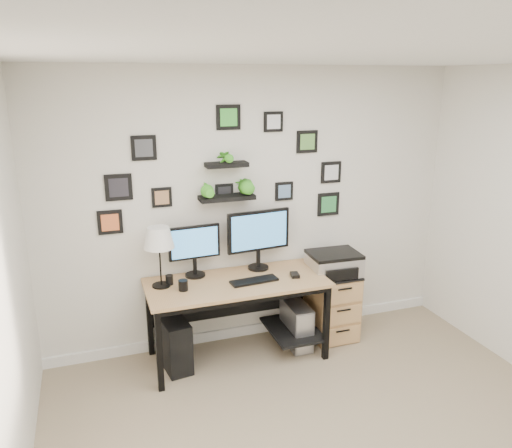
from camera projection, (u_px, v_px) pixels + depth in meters
name	position (u px, v px, depth m)	size (l,w,h in m)	color
room	(256.00, 329.00, 5.04)	(4.00, 4.00, 4.00)	tan
desk	(240.00, 292.00, 4.50)	(1.60, 0.70, 0.75)	tan
monitor_left	(194.00, 247.00, 4.46)	(0.47, 0.19, 0.48)	black
monitor_right	(259.00, 235.00, 4.62)	(0.61, 0.21, 0.57)	black
keyboard	(254.00, 281.00, 4.41)	(0.42, 0.14, 0.02)	black
mouse	(295.00, 275.00, 4.52)	(0.07, 0.11, 0.03)	black
table_lamp	(159.00, 239.00, 4.20)	(0.26, 0.26, 0.53)	black
mug	(183.00, 285.00, 4.22)	(0.08, 0.08, 0.09)	black
pen_cup	(169.00, 280.00, 4.34)	(0.07, 0.07, 0.09)	black
pc_tower_black	(174.00, 342.00, 4.42)	(0.21, 0.46, 0.46)	black
pc_tower_grey	(297.00, 325.00, 4.78)	(0.20, 0.43, 0.43)	gray
file_cabinet	(331.00, 304.00, 4.94)	(0.43, 0.53, 0.67)	tan
printer	(334.00, 263.00, 4.77)	(0.49, 0.40, 0.21)	silver
wall_decor	(229.00, 175.00, 4.46)	(2.31, 0.18, 1.09)	black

